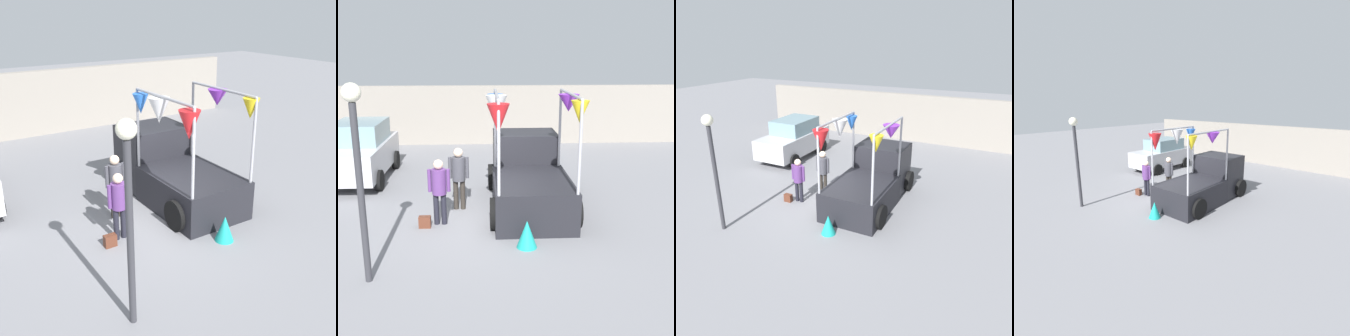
# 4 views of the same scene
# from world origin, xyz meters

# --- Properties ---
(ground_plane) EXTENTS (60.00, 60.00, 0.00)m
(ground_plane) POSITION_xyz_m (0.00, 0.00, 0.00)
(ground_plane) COLOR slate
(vendor_truck) EXTENTS (2.44, 4.07, 3.11)m
(vendor_truck) POSITION_xyz_m (1.13, 1.08, 0.87)
(vendor_truck) COLOR black
(vendor_truck) RESTS_ON ground
(parked_car) EXTENTS (1.88, 4.00, 1.88)m
(parked_car) POSITION_xyz_m (-4.02, 3.67, 0.94)
(parked_car) COLOR #B7B7BC
(parked_car) RESTS_ON ground
(person_customer) EXTENTS (0.53, 0.34, 1.61)m
(person_customer) POSITION_xyz_m (-1.10, -0.26, 0.96)
(person_customer) COLOR black
(person_customer) RESTS_ON ground
(person_vendor) EXTENTS (0.53, 0.34, 1.65)m
(person_vendor) POSITION_xyz_m (-0.70, 0.73, 1.00)
(person_vendor) COLOR #2D2823
(person_vendor) RESTS_ON ground
(handbag) EXTENTS (0.28, 0.16, 0.28)m
(handbag) POSITION_xyz_m (-1.45, -0.46, 0.14)
(handbag) COLOR #592D1E
(handbag) RESTS_ON ground
(street_lamp) EXTENTS (0.32, 0.32, 3.55)m
(street_lamp) POSITION_xyz_m (-2.16, -2.84, 2.35)
(street_lamp) COLOR #333338
(street_lamp) RESTS_ON ground
(brick_boundary_wall) EXTENTS (18.00, 0.36, 2.60)m
(brick_boundary_wall) POSITION_xyz_m (0.00, 9.02, 1.30)
(brick_boundary_wall) COLOR gray
(brick_boundary_wall) RESTS_ON ground
(folded_kite_bundle_teal) EXTENTS (0.47, 0.47, 0.60)m
(folded_kite_bundle_teal) POSITION_xyz_m (0.85, -1.64, 0.30)
(folded_kite_bundle_teal) COLOR teal
(folded_kite_bundle_teal) RESTS_ON ground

